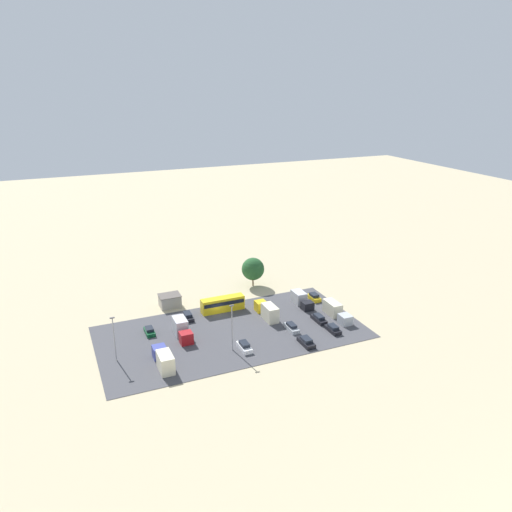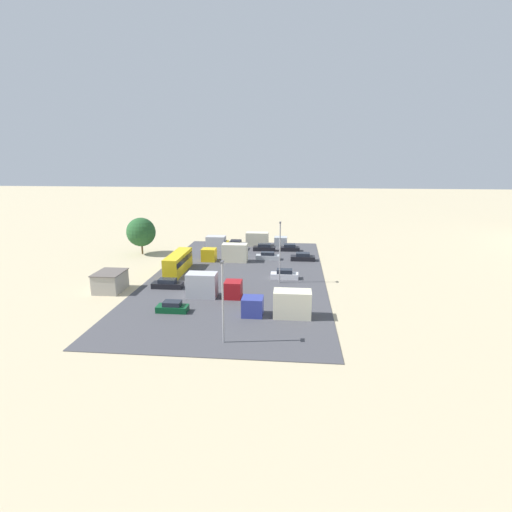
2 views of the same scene
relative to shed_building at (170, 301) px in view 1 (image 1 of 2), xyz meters
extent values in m
plane|color=tan|center=(-8.83, 8.93, -1.48)|extent=(400.00, 400.00, 0.00)
cube|color=#424247|center=(-8.83, 17.99, -1.44)|extent=(55.66, 28.70, 0.08)
cube|color=#9E998E|center=(0.00, 0.00, -0.07)|extent=(4.77, 3.76, 2.82)
cube|color=#59514C|center=(0.00, 0.00, 1.40)|extent=(5.01, 4.00, 0.12)
cube|color=gold|center=(-10.63, 7.32, 0.26)|extent=(10.12, 2.42, 3.31)
cube|color=black|center=(-10.63, 7.32, 0.85)|extent=(9.72, 2.46, 0.93)
cube|color=gold|center=(-33.16, 10.41, -0.93)|extent=(1.93, 4.07, 0.93)
cube|color=#1E232D|center=(-33.16, 10.41, -0.12)|extent=(1.62, 2.28, 0.68)
cube|color=black|center=(-28.72, 26.38, -0.97)|extent=(1.84, 4.26, 0.85)
cube|color=#1E232D|center=(-28.72, 26.38, -0.24)|extent=(1.54, 2.39, 0.62)
cube|color=silver|center=(-8.54, 25.81, -0.94)|extent=(1.82, 4.52, 0.90)
cube|color=#1E232D|center=(-8.54, 25.81, -0.16)|extent=(1.53, 2.53, 0.66)
cube|color=#0C4723|center=(7.39, 11.76, -0.99)|extent=(1.81, 4.03, 0.82)
cube|color=#1E232D|center=(7.39, 11.76, -0.28)|extent=(1.52, 2.26, 0.60)
cube|color=black|center=(-1.98, 8.12, -0.98)|extent=(1.81, 4.68, 0.83)
cube|color=#1E232D|center=(-1.98, 8.12, -0.27)|extent=(1.52, 2.62, 0.61)
cube|color=black|center=(-28.40, 20.97, -0.97)|extent=(1.77, 4.72, 0.86)
cube|color=#1E232D|center=(-28.40, 20.97, -0.23)|extent=(1.49, 2.64, 0.63)
cube|color=#ADB2B7|center=(-20.92, 22.20, -0.97)|extent=(1.72, 4.59, 0.85)
cube|color=#1E232D|center=(-20.92, 22.20, -0.24)|extent=(1.45, 2.57, 0.62)
cube|color=black|center=(-20.78, 29.01, -0.96)|extent=(1.99, 4.66, 0.87)
cube|color=#1E232D|center=(-20.78, 29.01, -0.20)|extent=(1.67, 2.61, 0.64)
cube|color=maroon|center=(1.37, 18.80, -0.18)|extent=(2.54, 2.38, 2.44)
cube|color=#B2B2B7|center=(1.37, 14.30, 0.35)|extent=(2.54, 4.23, 3.48)
cube|color=gold|center=(-18.68, 11.02, -0.19)|extent=(2.43, 2.67, 2.42)
cube|color=beige|center=(-18.68, 16.06, 0.33)|extent=(2.43, 4.75, 3.46)
cube|color=navy|center=(7.63, 22.22, -0.20)|extent=(2.52, 2.63, 2.39)
cube|color=beige|center=(7.63, 27.19, 0.31)|extent=(2.52, 4.68, 3.41)
cube|color=black|center=(-28.95, 14.70, -0.40)|extent=(2.52, 2.28, 1.99)
cube|color=#B2B2B7|center=(-28.95, 10.40, 0.02)|extent=(2.52, 4.05, 2.84)
cube|color=#ADB2B7|center=(-33.05, 24.30, -0.33)|extent=(2.42, 2.80, 2.13)
cube|color=beige|center=(-33.05, 19.01, 0.13)|extent=(2.42, 4.98, 3.04)
cylinder|color=brown|center=(-23.08, -3.94, -0.25)|extent=(0.36, 0.36, 2.45)
sphere|color=#235128|center=(-23.08, -3.94, 3.18)|extent=(5.87, 5.87, 5.87)
cylinder|color=gray|center=(-6.29, 25.08, 3.35)|extent=(0.20, 0.20, 9.50)
cube|color=#4C4C51|center=(-6.29, 25.08, 8.28)|extent=(0.90, 0.28, 0.20)
cylinder|color=gray|center=(15.47, 19.89, 3.00)|extent=(0.20, 0.20, 8.80)
cube|color=#4C4C51|center=(15.47, 19.89, 7.59)|extent=(0.90, 0.28, 0.20)
camera|label=1|loc=(24.05, 107.07, 48.98)|focal=35.00mm
camera|label=2|loc=(54.56, 27.17, 18.07)|focal=28.00mm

